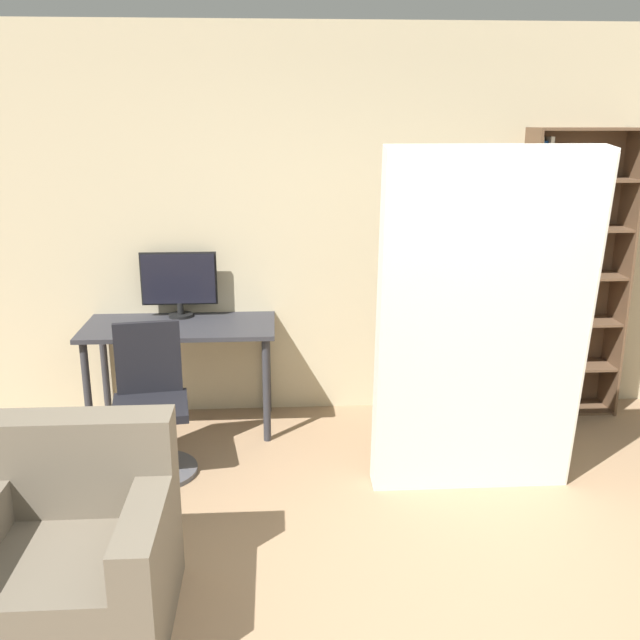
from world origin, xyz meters
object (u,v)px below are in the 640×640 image
object	(u,v)px
office_chair	(151,415)
mattress_near	(483,329)
armchair	(70,555)
monitor	(179,281)
bookshelf	(558,277)

from	to	relation	value
office_chair	mattress_near	size ratio (longest dim) A/B	0.46
mattress_near	office_chair	bearing A→B (deg)	168.70
office_chair	mattress_near	world-z (taller)	mattress_near
armchair	mattress_near	bearing A→B (deg)	25.98
office_chair	mattress_near	bearing A→B (deg)	-11.30
monitor	mattress_near	distance (m)	2.15
mattress_near	armchair	bearing A→B (deg)	-154.02
mattress_near	monitor	bearing A→B (deg)	146.46
office_chair	armchair	xyz separation A→B (m)	(-0.12, -1.36, -0.04)
monitor	office_chair	world-z (taller)	monitor
monitor	mattress_near	size ratio (longest dim) A/B	0.27
monitor	bookshelf	world-z (taller)	bookshelf
armchair	monitor	bearing A→B (deg)	84.25
monitor	armchair	world-z (taller)	monitor
bookshelf	armchair	size ratio (longest dim) A/B	2.38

